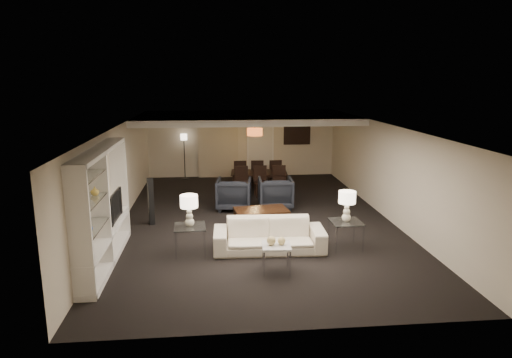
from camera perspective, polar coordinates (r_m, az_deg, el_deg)
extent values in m
plane|color=black|center=(12.20, 0.00, -5.05)|extent=(11.00, 11.00, 0.00)
cube|color=silver|center=(11.69, 0.00, 6.71)|extent=(7.00, 11.00, 0.02)
cube|color=beige|center=(17.28, -1.78, 4.45)|extent=(7.00, 0.02, 2.50)
cube|color=beige|center=(6.64, 4.68, -9.08)|extent=(7.00, 0.02, 2.50)
cube|color=beige|center=(12.06, -16.79, 0.34)|extent=(0.02, 11.00, 2.50)
cube|color=beige|center=(12.70, 15.92, 1.00)|extent=(0.02, 11.00, 2.50)
cube|color=silver|center=(15.17, -1.30, 7.69)|extent=(7.00, 4.00, 0.20)
cube|color=beige|center=(17.18, -4.77, 4.19)|extent=(1.50, 0.12, 2.40)
cube|color=silver|center=(17.34, 0.54, 3.82)|extent=(0.90, 0.05, 2.10)
cube|color=#142D38|center=(17.47, 5.14, 5.49)|extent=(0.95, 0.04, 0.65)
cylinder|color=#D8591E|center=(15.24, -0.16, 5.90)|extent=(0.52, 0.52, 0.24)
imported|color=beige|center=(9.96, 1.65, -7.05)|extent=(2.43, 1.03, 0.70)
imported|color=black|center=(13.03, -2.78, -1.87)|extent=(1.07, 1.09, 0.89)
imported|color=black|center=(13.14, 2.45, -1.74)|extent=(0.99, 1.01, 0.89)
sphere|color=#D7BC71|center=(8.83, 1.92, -7.72)|extent=(0.18, 0.18, 0.18)
sphere|color=#E8CC7A|center=(8.86, 3.21, -7.73)|extent=(0.15, 0.15, 0.15)
imported|color=black|center=(10.08, -17.71, -3.25)|extent=(1.04, 0.14, 0.60)
imported|color=#24489F|center=(8.49, -20.27, -5.72)|extent=(0.16, 0.16, 0.17)
imported|color=gold|center=(8.96, -19.50, -1.42)|extent=(0.16, 0.16, 0.16)
cube|color=black|center=(11.93, -13.00, -2.76)|extent=(0.17, 0.17, 1.21)
imported|color=black|center=(15.06, 0.37, -0.36)|extent=(1.90, 1.16, 0.64)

